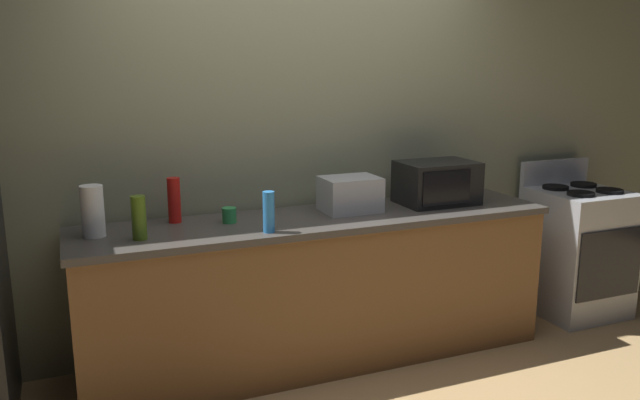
{
  "coord_description": "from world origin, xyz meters",
  "views": [
    {
      "loc": [
        -1.37,
        -2.93,
        1.79
      ],
      "look_at": [
        0.0,
        0.4,
        1.0
      ],
      "focal_mm": 35.43,
      "sensor_mm": 36.0,
      "label": 1
    }
  ],
  "objects_px": {
    "toaster_oven": "(350,194)",
    "paper_towel_roll": "(93,211)",
    "mug_green": "(229,215)",
    "bottle_spray_cleaner": "(269,212)",
    "microwave": "(437,183)",
    "stove_range": "(577,250)",
    "bottle_hot_sauce": "(174,200)",
    "bottle_olive_oil": "(139,218)"
  },
  "relations": [
    {
      "from": "toaster_oven",
      "to": "bottle_hot_sauce",
      "type": "height_order",
      "value": "bottle_hot_sauce"
    },
    {
      "from": "microwave",
      "to": "mug_green",
      "type": "relative_size",
      "value": 5.57
    },
    {
      "from": "bottle_spray_cleaner",
      "to": "bottle_hot_sauce",
      "type": "relative_size",
      "value": 0.86
    },
    {
      "from": "bottle_spray_cleaner",
      "to": "microwave",
      "type": "bearing_deg",
      "value": 12.26
    },
    {
      "from": "paper_towel_roll",
      "to": "bottle_olive_oil",
      "type": "distance_m",
      "value": 0.26
    },
    {
      "from": "paper_towel_roll",
      "to": "bottle_olive_oil",
      "type": "relative_size",
      "value": 1.19
    },
    {
      "from": "toaster_oven",
      "to": "bottle_spray_cleaner",
      "type": "height_order",
      "value": "bottle_spray_cleaner"
    },
    {
      "from": "microwave",
      "to": "bottle_hot_sauce",
      "type": "bearing_deg",
      "value": 175.05
    },
    {
      "from": "stove_range",
      "to": "microwave",
      "type": "distance_m",
      "value": 1.31
    },
    {
      "from": "microwave",
      "to": "mug_green",
      "type": "xyz_separation_m",
      "value": [
        -1.36,
        0.02,
        -0.09
      ]
    },
    {
      "from": "toaster_oven",
      "to": "mug_green",
      "type": "distance_m",
      "value": 0.75
    },
    {
      "from": "mug_green",
      "to": "stove_range",
      "type": "bearing_deg",
      "value": -1.47
    },
    {
      "from": "microwave",
      "to": "bottle_spray_cleaner",
      "type": "distance_m",
      "value": 1.24
    },
    {
      "from": "stove_range",
      "to": "paper_towel_roll",
      "type": "height_order",
      "value": "paper_towel_roll"
    },
    {
      "from": "stove_range",
      "to": "bottle_olive_oil",
      "type": "height_order",
      "value": "bottle_olive_oil"
    },
    {
      "from": "stove_range",
      "to": "mug_green",
      "type": "distance_m",
      "value": 2.57
    },
    {
      "from": "bottle_spray_cleaner",
      "to": "bottle_hot_sauce",
      "type": "xyz_separation_m",
      "value": [
        -0.43,
        0.4,
        0.02
      ]
    },
    {
      "from": "stove_range",
      "to": "bottle_spray_cleaner",
      "type": "distance_m",
      "value": 2.45
    },
    {
      "from": "bottle_olive_oil",
      "to": "toaster_oven",
      "type": "bearing_deg",
      "value": 7.08
    },
    {
      "from": "microwave",
      "to": "bottle_spray_cleaner",
      "type": "xyz_separation_m",
      "value": [
        -1.21,
        -0.26,
        -0.02
      ]
    },
    {
      "from": "microwave",
      "to": "mug_green",
      "type": "distance_m",
      "value": 1.36
    },
    {
      "from": "bottle_spray_cleaner",
      "to": "toaster_oven",
      "type": "bearing_deg",
      "value": 24.46
    },
    {
      "from": "bottle_spray_cleaner",
      "to": "mug_green",
      "type": "xyz_separation_m",
      "value": [
        -0.15,
        0.28,
        -0.07
      ]
    },
    {
      "from": "stove_range",
      "to": "mug_green",
      "type": "xyz_separation_m",
      "value": [
        -2.53,
        0.06,
        0.48
      ]
    },
    {
      "from": "bottle_olive_oil",
      "to": "bottle_spray_cleaner",
      "type": "height_order",
      "value": "bottle_olive_oil"
    },
    {
      "from": "toaster_oven",
      "to": "bottle_hot_sauce",
      "type": "distance_m",
      "value": 1.04
    },
    {
      "from": "stove_range",
      "to": "paper_towel_roll",
      "type": "relative_size",
      "value": 4.0
    },
    {
      "from": "paper_towel_roll",
      "to": "mug_green",
      "type": "xyz_separation_m",
      "value": [
        0.72,
        0.01,
        -0.09
      ]
    },
    {
      "from": "stove_range",
      "to": "mug_green",
      "type": "height_order",
      "value": "stove_range"
    },
    {
      "from": "microwave",
      "to": "mug_green",
      "type": "bearing_deg",
      "value": 179.3
    },
    {
      "from": "bottle_olive_oil",
      "to": "bottle_spray_cleaner",
      "type": "xyz_separation_m",
      "value": [
        0.65,
        -0.12,
        -0.0
      ]
    },
    {
      "from": "stove_range",
      "to": "toaster_oven",
      "type": "distance_m",
      "value": 1.86
    },
    {
      "from": "microwave",
      "to": "bottle_olive_oil",
      "type": "xyz_separation_m",
      "value": [
        -1.86,
        -0.14,
        -0.02
      ]
    },
    {
      "from": "toaster_oven",
      "to": "paper_towel_roll",
      "type": "bearing_deg",
      "value": -179.61
    },
    {
      "from": "toaster_oven",
      "to": "microwave",
      "type": "bearing_deg",
      "value": -1.16
    },
    {
      "from": "toaster_oven",
      "to": "paper_towel_roll",
      "type": "xyz_separation_m",
      "value": [
        -1.47,
        -0.01,
        0.03
      ]
    },
    {
      "from": "bottle_hot_sauce",
      "to": "mug_green",
      "type": "bearing_deg",
      "value": -23.91
    },
    {
      "from": "paper_towel_roll",
      "to": "bottle_hot_sauce",
      "type": "distance_m",
      "value": 0.46
    },
    {
      "from": "bottle_olive_oil",
      "to": "mug_green",
      "type": "relative_size",
      "value": 2.64
    },
    {
      "from": "paper_towel_roll",
      "to": "bottle_spray_cleaner",
      "type": "relative_size",
      "value": 1.22
    },
    {
      "from": "mug_green",
      "to": "paper_towel_roll",
      "type": "bearing_deg",
      "value": -178.86
    },
    {
      "from": "bottle_hot_sauce",
      "to": "paper_towel_roll",
      "type": "bearing_deg",
      "value": -162.38
    }
  ]
}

